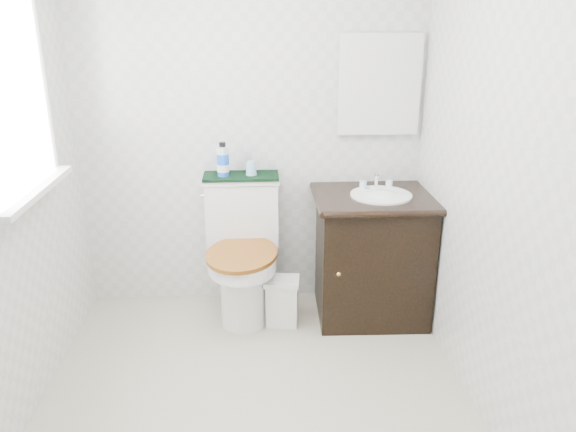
{
  "coord_description": "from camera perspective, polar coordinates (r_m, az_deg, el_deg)",
  "views": [
    {
      "loc": [
        0.02,
        -2.35,
        1.86
      ],
      "look_at": [
        0.21,
        0.75,
        0.75
      ],
      "focal_mm": 35.0,
      "sensor_mm": 36.0,
      "label": 1
    }
  ],
  "objects": [
    {
      "name": "towel",
      "position": [
        3.57,
        -4.8,
        4.07
      ],
      "size": [
        0.47,
        0.22,
        0.02
      ],
      "primitive_type": "cube",
      "color": "black",
      "rests_on": "toilet"
    },
    {
      "name": "wall_right",
      "position": [
        2.67,
        20.56,
        4.11
      ],
      "size": [
        0.0,
        2.4,
        2.4
      ],
      "primitive_type": "plane",
      "rotation": [
        1.57,
        0.0,
        -1.57
      ],
      "color": "silver",
      "rests_on": "ground"
    },
    {
      "name": "wall_back",
      "position": [
        3.61,
        -3.77,
        9.15
      ],
      "size": [
        2.4,
        0.0,
        2.4
      ],
      "primitive_type": "plane",
      "rotation": [
        1.57,
        0.0,
        0.0
      ],
      "color": "silver",
      "rests_on": "ground"
    },
    {
      "name": "cup",
      "position": [
        3.55,
        -3.76,
        4.87
      ],
      "size": [
        0.07,
        0.07,
        0.09
      ],
      "primitive_type": "cone",
      "color": "#7FB0D0",
      "rests_on": "towel"
    },
    {
      "name": "floor",
      "position": [
        3.0,
        -3.29,
        -18.67
      ],
      "size": [
        2.4,
        2.4,
        0.0
      ],
      "primitive_type": "plane",
      "color": "#B2AA8F",
      "rests_on": "ground"
    },
    {
      "name": "trash_bin",
      "position": [
        3.58,
        -0.62,
        -8.62
      ],
      "size": [
        0.23,
        0.2,
        0.31
      ],
      "color": "white",
      "rests_on": "floor"
    },
    {
      "name": "mouthwash_bottle",
      "position": [
        3.53,
        -6.62,
        5.61
      ],
      "size": [
        0.07,
        0.07,
        0.21
      ],
      "color": "blue",
      "rests_on": "towel"
    },
    {
      "name": "wall_front",
      "position": [
        1.33,
        -4.03,
        -10.23
      ],
      "size": [
        2.4,
        0.0,
        2.4
      ],
      "primitive_type": "plane",
      "rotation": [
        -1.57,
        0.0,
        0.0
      ],
      "color": "silver",
      "rests_on": "ground"
    },
    {
      "name": "toilet",
      "position": [
        3.63,
        -4.61,
        -4.3
      ],
      "size": [
        0.5,
        0.68,
        0.89
      ],
      "color": "white",
      "rests_on": "floor"
    },
    {
      "name": "window",
      "position": [
        2.84,
        -26.61,
        11.41
      ],
      "size": [
        0.02,
        0.7,
        0.9
      ],
      "primitive_type": "cube",
      "color": "white",
      "rests_on": "wall_left"
    },
    {
      "name": "vanity",
      "position": [
        3.63,
        8.56,
        -3.67
      ],
      "size": [
        0.73,
        0.63,
        0.92
      ],
      "color": "black",
      "rests_on": "floor"
    },
    {
      "name": "mirror",
      "position": [
        3.63,
        9.28,
        12.99
      ],
      "size": [
        0.5,
        0.02,
        0.6
      ],
      "primitive_type": "cube",
      "color": "silver",
      "rests_on": "wall_back"
    },
    {
      "name": "soap_bar",
      "position": [
        3.58,
        8.06,
        2.79
      ],
      "size": [
        0.06,
        0.04,
        0.02
      ],
      "primitive_type": "ellipsoid",
      "color": "#1B7786",
      "rests_on": "vanity"
    }
  ]
}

